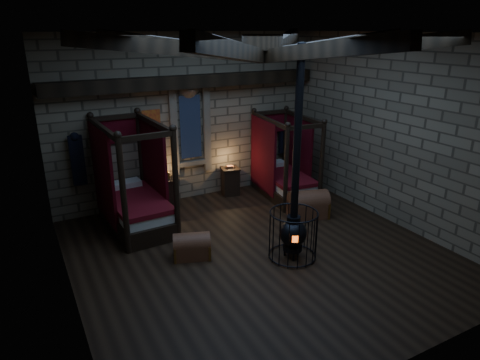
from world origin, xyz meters
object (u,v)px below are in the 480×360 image
bed_right (283,176)px  stove (293,230)px  bed_left (135,201)px  trunk_left (192,246)px  trunk_right (308,205)px

bed_right → stove: (-1.70, -2.87, 0.07)m
bed_left → trunk_left: size_ratio=2.91×
bed_right → trunk_left: bearing=-143.8°
trunk_left → stove: 2.01m
bed_left → trunk_left: bearing=-76.6°
stove → trunk_left: bearing=175.9°
trunk_left → trunk_right: 3.22m
bed_right → trunk_left: 3.96m
trunk_left → stove: (1.74, -0.93, 0.37)m
trunk_left → trunk_right: size_ratio=0.79×
trunk_right → stove: (-1.45, -1.42, 0.30)m
bed_left → trunk_right: size_ratio=2.30×
bed_left → bed_right: bed_left is taller
trunk_left → trunk_right: bearing=28.1°
bed_left → bed_right: bearing=-3.1°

